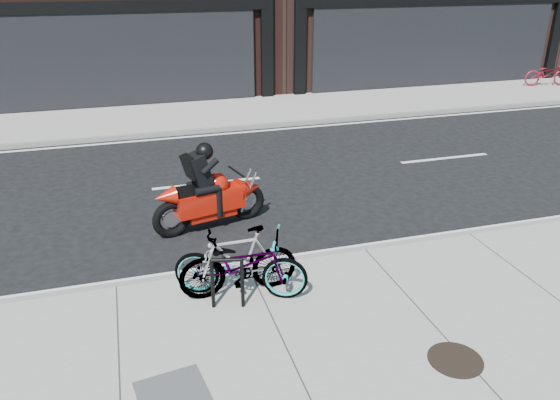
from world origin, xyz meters
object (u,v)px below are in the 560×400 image
object	(u,v)px
motorcycle	(214,193)
bike_rack	(227,279)
manhole_cover	(455,360)
utility_grate	(173,395)
bicycle_rear	(239,262)
bicycle_far	(547,73)
bicycle_front	(240,264)

from	to	relation	value
motorcycle	bike_rack	bearing A→B (deg)	-110.52
manhole_cover	utility_grate	xyz separation A→B (m)	(-3.32, 0.37, 0.00)
motorcycle	manhole_cover	world-z (taller)	motorcycle
bicycle_rear	bicycle_far	bearing A→B (deg)	125.85
bicycle_front	motorcycle	world-z (taller)	motorcycle
manhole_cover	utility_grate	distance (m)	3.34
motorcycle	utility_grate	world-z (taller)	motorcycle
bicycle_rear	bicycle_far	world-z (taller)	bicycle_rear
bicycle_front	utility_grate	world-z (taller)	bicycle_front
utility_grate	bike_rack	bearing A→B (deg)	58.23
bicycle_front	bike_rack	bearing A→B (deg)	158.32
utility_grate	bicycle_rear	bearing A→B (deg)	57.33
bicycle_front	bicycle_rear	size ratio (longest dim) A/B	1.12
bicycle_rear	motorcycle	distance (m)	2.52
motorcycle	bicycle_far	xyz separation A→B (m)	(14.38, 8.26, -0.07)
motorcycle	utility_grate	bearing A→B (deg)	-120.08
bicycle_rear	motorcycle	size ratio (longest dim) A/B	0.78
utility_grate	manhole_cover	bearing A→B (deg)	-6.44
bike_rack	motorcycle	distance (m)	2.83
motorcycle	manhole_cover	xyz separation A→B (m)	(2.06, -4.68, -0.53)
bike_rack	motorcycle	bearing A→B (deg)	83.30
bike_rack	manhole_cover	distance (m)	3.07
bicycle_far	bicycle_rear	bearing A→B (deg)	137.04
motorcycle	bicycle_far	bearing A→B (deg)	16.05
bike_rack	bicycle_front	xyz separation A→B (m)	(0.24, 0.25, 0.05)
bicycle_front	bicycle_rear	world-z (taller)	bicycle_rear
bicycle_rear	bicycle_far	distance (m)	18.05
manhole_cover	utility_grate	size ratio (longest dim) A/B	0.88
motorcycle	utility_grate	xyz separation A→B (m)	(-1.26, -4.31, -0.53)
bicycle_far	bike_rack	bearing A→B (deg)	137.37
bicycle_rear	manhole_cover	xyz separation A→B (m)	(2.17, -2.17, -0.51)
bicycle_rear	bike_rack	bearing A→B (deg)	-37.72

